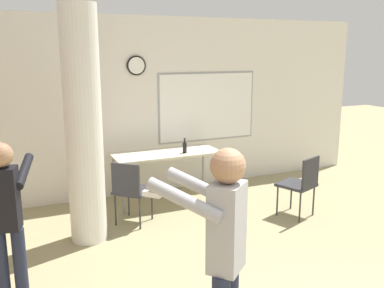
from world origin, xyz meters
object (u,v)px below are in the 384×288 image
Objects in this scene: chair_mid_room at (301,182)px; person_watching_back at (7,214)px; bottle_on_table at (185,147)px; person_playing_front at (222,249)px; chair_table_left at (131,188)px; folding_table at (166,156)px.

chair_mid_room is 3.81m from person_watching_back.
person_watching_back is at bearing -168.86° from chair_mid_room.
person_playing_front is at bearing -109.08° from bottle_on_table.
person_watching_back is 1.98m from person_playing_front.
chair_table_left and chair_mid_room have the same top height.
person_playing_front reaches higher than chair_table_left.
chair_mid_room is at bearing -42.65° from folding_table.
chair_table_left is at bearing 162.51° from chair_mid_room.
person_watching_back is at bearing -142.05° from bottle_on_table.
person_watching_back is 0.91× the size of person_playing_front.
chair_mid_room reaches higher than folding_table.
bottle_on_table is at bearing 135.53° from chair_mid_room.
folding_table is at bearing 41.25° from chair_table_left.
folding_table is at bearing 148.46° from bottle_on_table.
chair_table_left is at bearing 43.69° from person_watching_back.
folding_table is at bearing 75.20° from person_playing_front.
person_watching_back is at bearing -136.31° from chair_table_left.
person_playing_front is (-0.94, -3.57, 0.28)m from folding_table.
bottle_on_table is 0.15× the size of person_watching_back.
chair_table_left is at bearing 86.15° from person_playing_front.
person_watching_back reaches higher than chair_mid_room.
chair_table_left is (-0.99, -0.51, -0.35)m from bottle_on_table.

